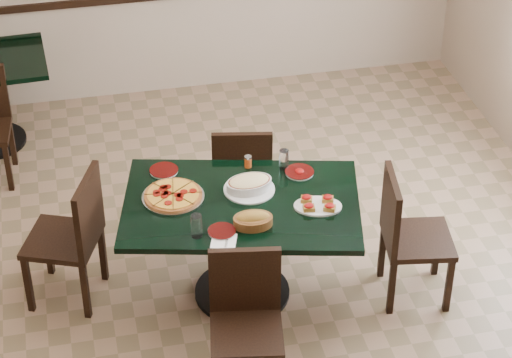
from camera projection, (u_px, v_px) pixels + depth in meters
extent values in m
plane|color=#84654C|center=(236.00, 287.00, 6.68)|extent=(5.50, 5.50, 0.00)
cube|color=black|center=(241.00, 205.00, 6.21)|extent=(1.64, 1.25, 0.04)
cylinder|color=black|center=(242.00, 252.00, 6.43)|extent=(0.13, 0.13, 0.71)
cylinder|color=black|center=(242.00, 291.00, 6.62)|extent=(0.63, 0.63, 0.03)
cube|color=black|center=(242.00, 175.00, 7.03)|extent=(0.48, 0.48, 0.04)
cube|color=black|center=(242.00, 161.00, 6.75)|extent=(0.41, 0.12, 0.44)
cube|color=black|center=(266.00, 185.00, 7.30)|extent=(0.05, 0.05, 0.40)
cube|color=black|center=(267.00, 214.00, 7.02)|extent=(0.05, 0.05, 0.40)
cube|color=black|center=(218.00, 186.00, 7.30)|extent=(0.05, 0.05, 0.40)
cube|color=black|center=(218.00, 215.00, 7.01)|extent=(0.05, 0.05, 0.40)
cube|color=black|center=(246.00, 333.00, 5.71)|extent=(0.48, 0.48, 0.04)
cube|color=black|center=(245.00, 280.00, 5.72)|extent=(0.42, 0.11, 0.44)
cube|color=black|center=(216.00, 341.00, 5.97)|extent=(0.05, 0.05, 0.40)
cube|color=black|center=(275.00, 339.00, 5.99)|extent=(0.05, 0.05, 0.40)
cube|color=black|center=(418.00, 240.00, 6.39)|extent=(0.49, 0.49, 0.04)
cube|color=black|center=(391.00, 210.00, 6.23)|extent=(0.11, 0.43, 0.46)
cube|color=black|center=(449.00, 285.00, 6.38)|extent=(0.05, 0.05, 0.42)
cube|color=black|center=(392.00, 287.00, 6.36)|extent=(0.05, 0.05, 0.42)
cube|color=black|center=(437.00, 249.00, 6.68)|extent=(0.05, 0.05, 0.42)
cube|color=black|center=(382.00, 251.00, 6.66)|extent=(0.05, 0.05, 0.42)
cube|color=black|center=(62.00, 240.00, 6.37)|extent=(0.57, 0.57, 0.04)
cube|color=black|center=(89.00, 211.00, 6.19)|extent=(0.20, 0.42, 0.47)
cube|color=black|center=(48.00, 247.00, 6.68)|extent=(0.05, 0.05, 0.43)
cube|color=black|center=(103.00, 253.00, 6.63)|extent=(0.05, 0.05, 0.43)
cube|color=black|center=(28.00, 284.00, 6.37)|extent=(0.05, 0.05, 0.43)
cube|color=black|center=(85.00, 291.00, 6.32)|extent=(0.05, 0.05, 0.43)
cube|color=black|center=(8.00, 168.00, 7.49)|extent=(0.04, 0.04, 0.40)
cube|color=black|center=(12.00, 142.00, 7.78)|extent=(0.04, 0.04, 0.40)
cylinder|color=silver|center=(173.00, 197.00, 6.24)|extent=(0.39, 0.39, 0.01)
cylinder|color=#945520|center=(173.00, 195.00, 6.23)|extent=(0.37, 0.37, 0.02)
cylinder|color=gold|center=(173.00, 194.00, 6.22)|extent=(0.33, 0.33, 0.01)
cylinder|color=silver|center=(249.00, 189.00, 6.30)|extent=(0.33, 0.33, 0.01)
ellipsoid|color=beige|center=(249.00, 181.00, 6.27)|extent=(0.28, 0.20, 0.04)
ellipsoid|color=olive|center=(253.00, 218.00, 5.98)|extent=(0.21, 0.11, 0.09)
cylinder|color=silver|center=(222.00, 232.00, 5.95)|extent=(0.17, 0.17, 0.01)
cylinder|color=#320403|center=(222.00, 231.00, 5.94)|extent=(0.17, 0.17, 0.00)
cylinder|color=silver|center=(299.00, 172.00, 6.46)|extent=(0.18, 0.18, 0.01)
cylinder|color=#320403|center=(299.00, 171.00, 6.45)|extent=(0.19, 0.19, 0.00)
ellipsoid|color=#A50809|center=(299.00, 171.00, 6.45)|extent=(0.06, 0.06, 0.03)
cylinder|color=silver|center=(164.00, 171.00, 6.47)|extent=(0.18, 0.18, 0.01)
cylinder|color=#320403|center=(164.00, 170.00, 6.47)|extent=(0.19, 0.19, 0.00)
cube|color=white|center=(224.00, 241.00, 5.88)|extent=(0.18, 0.18, 0.00)
cube|color=silver|center=(227.00, 240.00, 5.88)|extent=(0.05, 0.13, 0.00)
cylinder|color=white|center=(284.00, 159.00, 6.47)|extent=(0.06, 0.06, 0.13)
cylinder|color=white|center=(197.00, 226.00, 5.88)|extent=(0.07, 0.07, 0.15)
cylinder|color=#CA4F15|center=(248.00, 162.00, 6.50)|extent=(0.05, 0.05, 0.07)
cylinder|color=silver|center=(248.00, 157.00, 6.48)|extent=(0.05, 0.05, 0.01)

